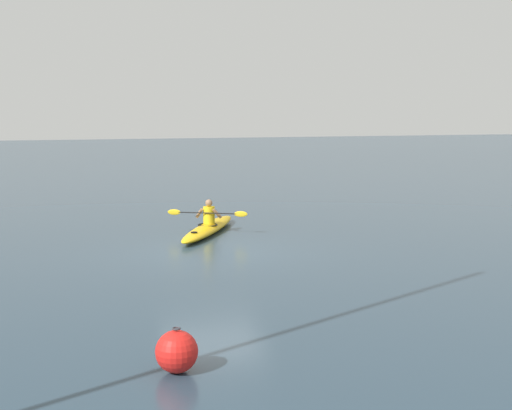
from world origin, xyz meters
TOP-DOWN VIEW (x-y plane):
  - ground_plane at (0.00, 0.00)m, footprint 160.00×160.00m
  - kayak at (-0.73, -2.95)m, footprint 3.15×4.56m
  - kayaker at (-0.75, -2.99)m, footprint 2.09×1.31m
  - mooring_buoy_white_far at (2.86, 7.90)m, footprint 0.59×0.59m

SIDE VIEW (x-z plane):
  - ground_plane at x=0.00m, z-range 0.00..0.00m
  - kayak at x=-0.73m, z-range 0.00..0.28m
  - mooring_buoy_white_far at x=2.86m, z-range -0.02..0.62m
  - kayaker at x=-0.75m, z-range 0.22..0.95m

